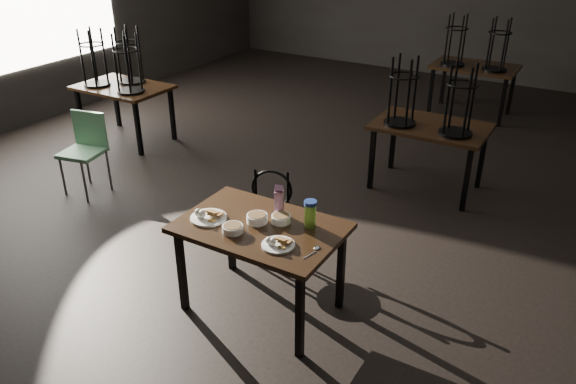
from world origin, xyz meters
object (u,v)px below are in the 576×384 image
Objects in this scene: water_bottle at (310,213)px; school_chair at (85,145)px; bentwood_chair at (269,209)px; main_table at (261,235)px; juice_carton at (279,201)px.

school_chair is at bearing 168.99° from water_bottle.
bentwood_chair is 2.44m from school_chair.
bentwood_chair is (-0.34, 0.65, -0.19)m from main_table.
juice_carton is 0.70m from bentwood_chair.
school_chair reaches higher than main_table.
juice_carton is 0.29× the size of school_chair.
water_bottle reaches higher than main_table.
juice_carton is 1.22× the size of water_bottle.
main_table is 2.89m from school_chair.
main_table is 0.28m from juice_carton.
juice_carton is at bearing -68.69° from bentwood_chair.
juice_carton is 2.89m from school_chair.
main_table is at bearing -100.92° from juice_carton.
water_bottle reaches higher than bentwood_chair.
bentwood_chair is at bearing -14.92° from school_chair.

